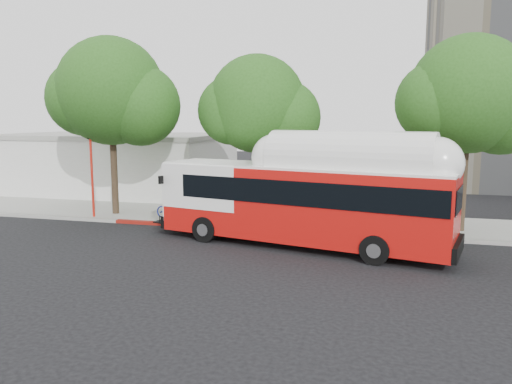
# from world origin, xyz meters

# --- Properties ---
(ground) EXTENTS (120.00, 120.00, 0.00)m
(ground) POSITION_xyz_m (0.00, 0.00, 0.00)
(ground) COLOR black
(ground) RESTS_ON ground
(sidewalk) EXTENTS (60.00, 5.00, 0.15)m
(sidewalk) POSITION_xyz_m (0.00, 6.50, 0.07)
(sidewalk) COLOR gray
(sidewalk) RESTS_ON ground
(curb_strip) EXTENTS (60.00, 0.30, 0.15)m
(curb_strip) POSITION_xyz_m (0.00, 3.90, 0.07)
(curb_strip) COLOR gray
(curb_strip) RESTS_ON ground
(red_curb_segment) EXTENTS (10.00, 0.32, 0.16)m
(red_curb_segment) POSITION_xyz_m (-3.00, 3.90, 0.08)
(red_curb_segment) COLOR maroon
(red_curb_segment) RESTS_ON ground
(street_tree_left) EXTENTS (6.67, 5.80, 9.74)m
(street_tree_left) POSITION_xyz_m (-8.53, 5.56, 6.60)
(street_tree_left) COLOR #2D2116
(street_tree_left) RESTS_ON ground
(street_tree_mid) EXTENTS (5.75, 5.00, 8.62)m
(street_tree_mid) POSITION_xyz_m (-0.59, 6.06, 5.91)
(street_tree_mid) COLOR #2D2116
(street_tree_mid) RESTS_ON ground
(street_tree_right) EXTENTS (6.21, 5.40, 9.18)m
(street_tree_right) POSITION_xyz_m (9.44, 5.86, 6.26)
(street_tree_right) COLOR #2D2116
(street_tree_right) RESTS_ON ground
(low_commercial_bldg) EXTENTS (16.20, 10.20, 4.25)m
(low_commercial_bldg) POSITION_xyz_m (-14.00, 14.00, 2.15)
(low_commercial_bldg) COLOR silver
(low_commercial_bldg) RESTS_ON ground
(transit_bus) EXTENTS (13.51, 5.37, 3.94)m
(transit_bus) POSITION_xyz_m (2.15, 1.50, 1.84)
(transit_bus) COLOR #B9100C
(transit_bus) RESTS_ON ground
(signal_pole) EXTENTS (0.13, 0.43, 4.59)m
(signal_pole) POSITION_xyz_m (-9.65, 4.34, 2.35)
(signal_pole) COLOR red
(signal_pole) RESTS_ON ground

